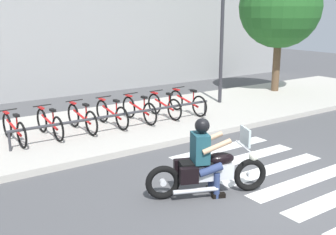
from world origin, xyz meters
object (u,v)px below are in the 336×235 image
Objects in this scene: motorcycle at (208,171)px; bicycle_2 at (82,118)px; bicycle_3 at (112,114)px; bicycle_4 at (139,110)px; rider at (204,152)px; bicycle_5 at (164,106)px; bicycle_1 at (50,123)px; bike_rack at (121,115)px; street_lamp at (222,26)px; bicycle_0 at (14,129)px; bicycle_6 at (187,102)px; tree_near_rack at (280,7)px.

motorcycle is 4.59m from bicycle_2.
motorcycle is 1.28× the size of bicycle_2.
bicycle_3 is 1.00× the size of bicycle_4.
rider is 5.05m from bicycle_5.
bicycle_1 is (-1.24, 4.54, -0.32)m from rider.
bicycle_4 reaches higher than bike_rack.
bicycle_3 is at bearing -171.88° from street_lamp.
bike_rack is at bearing -89.97° from bicycle_3.
bicycle_2 reaches higher than bicycle_5.
motorcycle is at bearing -24.81° from rider.
bicycle_3 is (0.86, 0.00, -0.00)m from bicycle_2.
bicycle_0 is 5.16m from bicycle_6.
bicycle_2 reaches higher than bike_rack.
bicycle_5 is 0.86m from bicycle_6.
street_lamp is 3.34m from tree_near_rack.
bicycle_2 is at bearing -179.99° from bicycle_4.
bicycle_5 is at bearing -0.01° from bicycle_1.
bicycle_5 is at bearing -0.01° from bicycle_4.
bicycle_3 is 1.05× the size of bicycle_5.
bicycle_6 is (5.16, -0.00, 0.01)m from bicycle_0.
bicycle_4 is at bearing -169.98° from street_lamp.
bicycle_3 is (2.58, -0.00, 0.01)m from bicycle_0.
tree_near_rack is (8.13, 5.61, 2.91)m from motorcycle.
bicycle_4 is (3.44, -0.00, 0.01)m from bicycle_0.
tree_near_rack is at bearing 34.21° from rider.
bicycle_6 is at bearing 0.01° from bicycle_2.
street_lamp reaches higher than rider.
tree_near_rack reaches higher than bicycle_0.
bicycle_3 reaches higher than bicycle_6.
rider reaches higher than bicycle_0.
tree_near_rack reaches higher than bicycle_3.
bicycle_5 is at bearing 65.05° from motorcycle.
motorcycle is 10.30m from tree_near_rack.
bicycle_0 is 0.97× the size of bicycle_4.
rider is 0.85× the size of bicycle_3.
tree_near_rack is at bearing 6.27° from bicycle_1.
bicycle_5 is 3.60m from street_lamp.
bicycle_1 is 3.44m from bicycle_5.
bicycle_4 reaches higher than bicycle_6.
bicycle_6 is (2.99, 4.57, 0.05)m from motorcycle.
bicycle_1 is at bearing 106.03° from motorcycle.
street_lamp is at bearing 5.88° from bicycle_1.
rider is at bearing -145.79° from tree_near_rack.
bicycle_6 reaches higher than bike_rack.
bicycle_0 is at bearing -174.83° from street_lamp.
bike_rack is (-1.72, -0.55, 0.07)m from bicycle_5.
tree_near_rack reaches higher than bicycle_5.
motorcycle is 0.37m from rider.
bicycle_3 reaches higher than bike_rack.
street_lamp is at bearing 10.02° from bicycle_4.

